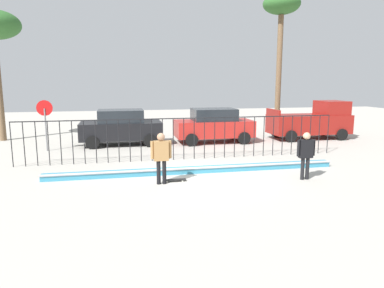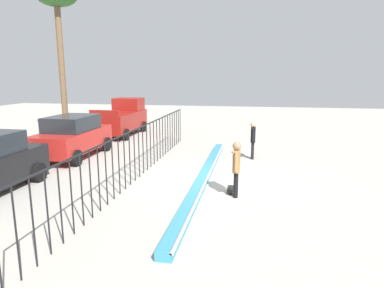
{
  "view_description": "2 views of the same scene",
  "coord_description": "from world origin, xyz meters",
  "px_view_note": "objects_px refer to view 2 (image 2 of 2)",
  "views": [
    {
      "loc": [
        -2.8,
        -12.42,
        3.44
      ],
      "look_at": [
        -0.13,
        0.45,
        1.1
      ],
      "focal_mm": 33.54,
      "sensor_mm": 36.0,
      "label": 1
    },
    {
      "loc": [
        -11.4,
        -1.25,
        3.67
      ],
      "look_at": [
        0.4,
        0.92,
        1.23
      ],
      "focal_mm": 31.45,
      "sensor_mm": 36.0,
      "label": 2
    }
  ],
  "objects_px": {
    "parked_car_red": "(73,136)",
    "palm_tree_tall": "(57,4)",
    "camera_operator": "(253,137)",
    "skateboard": "(230,189)",
    "pickup_truck": "(122,118)",
    "skateboarder": "(236,164)"
  },
  "relations": [
    {
      "from": "skateboard",
      "to": "palm_tree_tall",
      "type": "xyz_separation_m",
      "value": [
        8.89,
        11.04,
        7.8
      ]
    },
    {
      "from": "skateboard",
      "to": "parked_car_red",
      "type": "height_order",
      "value": "parked_car_red"
    },
    {
      "from": "camera_operator",
      "to": "pickup_truck",
      "type": "relative_size",
      "value": 0.36
    },
    {
      "from": "skateboard",
      "to": "camera_operator",
      "type": "relative_size",
      "value": 0.48
    },
    {
      "from": "pickup_truck",
      "to": "palm_tree_tall",
      "type": "distance_m",
      "value": 7.7
    },
    {
      "from": "palm_tree_tall",
      "to": "skateboarder",
      "type": "bearing_deg",
      "value": -129.79
    },
    {
      "from": "pickup_truck",
      "to": "palm_tree_tall",
      "type": "bearing_deg",
      "value": 96.09
    },
    {
      "from": "parked_car_red",
      "to": "palm_tree_tall",
      "type": "relative_size",
      "value": 0.48
    },
    {
      "from": "parked_car_red",
      "to": "pickup_truck",
      "type": "relative_size",
      "value": 0.91
    },
    {
      "from": "camera_operator",
      "to": "palm_tree_tall",
      "type": "relative_size",
      "value": 0.19
    },
    {
      "from": "skateboard",
      "to": "pickup_truck",
      "type": "relative_size",
      "value": 0.17
    },
    {
      "from": "parked_car_red",
      "to": "pickup_truck",
      "type": "xyz_separation_m",
      "value": [
        6.11,
        0.09,
        0.06
      ]
    },
    {
      "from": "camera_operator",
      "to": "parked_car_red",
      "type": "bearing_deg",
      "value": -46.56
    },
    {
      "from": "pickup_truck",
      "to": "palm_tree_tall",
      "type": "height_order",
      "value": "palm_tree_tall"
    },
    {
      "from": "palm_tree_tall",
      "to": "camera_operator",
      "type": "bearing_deg",
      "value": -110.4
    },
    {
      "from": "skateboard",
      "to": "parked_car_red",
      "type": "xyz_separation_m",
      "value": [
        3.41,
        7.44,
        0.91
      ]
    },
    {
      "from": "skateboarder",
      "to": "skateboard",
      "type": "xyz_separation_m",
      "value": [
        0.47,
        0.19,
        -0.98
      ]
    },
    {
      "from": "skateboarder",
      "to": "palm_tree_tall",
      "type": "xyz_separation_m",
      "value": [
        9.35,
        11.23,
        6.82
      ]
    },
    {
      "from": "pickup_truck",
      "to": "skateboarder",
      "type": "bearing_deg",
      "value": -146.41
    },
    {
      "from": "camera_operator",
      "to": "parked_car_red",
      "type": "xyz_separation_m",
      "value": [
        -1.12,
        8.1,
        -0.03
      ]
    },
    {
      "from": "camera_operator",
      "to": "parked_car_red",
      "type": "height_order",
      "value": "parked_car_red"
    },
    {
      "from": "skateboarder",
      "to": "pickup_truck",
      "type": "relative_size",
      "value": 0.37
    }
  ]
}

